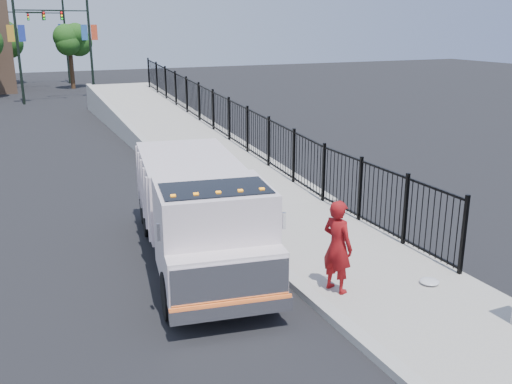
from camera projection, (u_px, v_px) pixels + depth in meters
name	position (u px, v px, depth m)	size (l,w,h in m)	color
ground	(278.00, 272.00, 13.18)	(120.00, 120.00, 0.00)	black
sidewalk	(400.00, 289.00, 12.17)	(3.55, 12.00, 0.12)	#9E998E
curb	(322.00, 306.00, 11.41)	(0.30, 12.00, 0.16)	#ADAAA3
ramp	(173.00, 139.00, 27.99)	(3.95, 24.00, 1.70)	#9E998E
iron_fence	(229.00, 133.00, 24.80)	(0.10, 28.00, 1.80)	black
truck	(199.00, 207.00, 13.29)	(3.39, 7.49, 2.47)	black
worker	(337.00, 246.00, 11.73)	(0.72, 0.47, 1.98)	maroon
debris	(429.00, 281.00, 12.29)	(0.43, 0.43, 0.11)	silver
light_pole_0	(22.00, 40.00, 38.74)	(3.77, 0.22, 8.00)	black
light_pole_1	(86.00, 39.00, 41.73)	(3.78, 0.22, 8.00)	black
light_pole_2	(10.00, 37.00, 46.66)	(3.77, 0.22, 8.00)	black
light_pole_3	(62.00, 35.00, 52.10)	(3.78, 0.22, 8.00)	black
tree_1	(69.00, 42.00, 48.16)	(2.11, 2.11, 5.06)	#382314
tree_2	(3.00, 40.00, 51.97)	(3.11, 3.11, 5.56)	#382314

